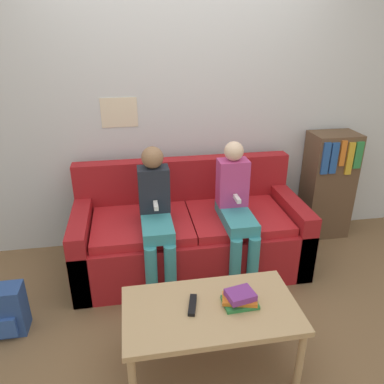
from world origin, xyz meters
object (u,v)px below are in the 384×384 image
Objects in this scene: tv_remote at (192,305)px; person_left at (156,213)px; person_right at (236,207)px; backpack at (1,311)px; couch at (189,234)px; bookshelf at (328,185)px; coffee_table at (211,314)px.

person_left is at bearing 113.36° from tv_remote.
person_right is at bearing 74.23° from tv_remote.
tv_remote is at bearing -20.70° from backpack.
couch reaches higher than tv_remote.
backpack is (-1.72, -0.39, -0.44)m from person_right.
couch is 5.32× the size of backpack.
bookshelf is at bearing 12.26° from couch.
coffee_table is (-0.05, -1.09, 0.09)m from couch.
bookshelf is at bearing 43.62° from coffee_table.
tv_remote is 2.08m from bookshelf.
person_right is (0.63, -0.00, -0.00)m from person_left.
couch reaches higher than coffee_table.
couch reaches higher than backpack.
backpack is (-1.38, -0.59, -0.12)m from couch.
person_left reaches higher than couch.
person_right is 1.82m from backpack.
person_left reaches higher than tv_remote.
couch is at bearing 23.27° from backpack.
person_right is 3.13× the size of backpack.
backpack is (-2.79, -0.90, -0.35)m from bookshelf.
tv_remote is 1.34m from backpack.
couch is 1.51m from backpack.
backpack is (-1.22, 0.46, -0.27)m from tv_remote.
tv_remote is (-0.10, 0.03, 0.06)m from coffee_table.
coffee_table is 0.92× the size of person_right.
person_left is at bearing 179.91° from person_right.
coffee_table is 2.02m from bookshelf.
person_right is 6.38× the size of tv_remote.
couch is 0.51m from person_right.
person_left reaches higher than bookshelf.
tv_remote is 0.49× the size of backpack.
couch is at bearing 149.49° from person_right.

